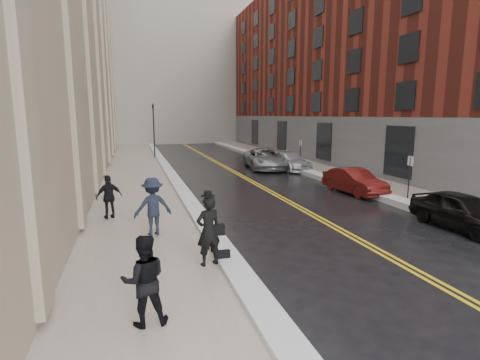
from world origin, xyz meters
TOP-DOWN VIEW (x-y plane):
  - ground at (0.00, 0.00)m, footprint 160.00×160.00m
  - sidewalk_left at (-4.50, 16.00)m, footprint 4.00×64.00m
  - sidewalk_right at (9.00, 16.00)m, footprint 3.00×64.00m
  - lane_stripe_a at (2.38, 16.00)m, footprint 0.12×64.00m
  - lane_stripe_b at (2.62, 16.00)m, footprint 0.12×64.00m
  - snow_ridge_left at (-2.20, 16.00)m, footprint 0.70×60.80m
  - snow_ridge_right at (7.15, 16.00)m, footprint 0.85×60.80m
  - building_right at (17.50, 23.00)m, footprint 14.00×50.00m
  - tower_far_right at (14.00, 66.00)m, footprint 22.00×18.00m
  - traffic_signal at (-2.60, 30.00)m, footprint 0.18×0.15m
  - parking_sign_near at (7.90, 8.00)m, footprint 0.06×0.35m
  - parking_sign_far at (7.90, 20.00)m, footprint 0.06×0.35m
  - car_black at (6.80, 3.90)m, footprint 1.63×4.01m
  - car_maroon at (6.60, 10.53)m, footprint 1.73×4.13m
  - car_silver_near at (6.80, 19.51)m, footprint 2.23×4.77m
  - car_silver_far at (5.20, 20.54)m, footprint 3.32×6.01m
  - pedestrian_main at (-2.80, 2.84)m, footprint 0.78×0.61m
  - pedestrian_a at (-4.54, 0.33)m, footprint 0.88×0.70m
  - pedestrian_b at (-4.07, 5.90)m, footprint 1.36×0.92m
  - pedestrian_c at (-5.59, 8.44)m, footprint 1.08×0.73m

SIDE VIEW (x-z plane):
  - ground at x=0.00m, z-range 0.00..0.00m
  - lane_stripe_a at x=2.38m, z-range 0.00..0.01m
  - lane_stripe_b at x=2.62m, z-range 0.00..0.01m
  - sidewalk_left at x=-4.50m, z-range 0.00..0.15m
  - sidewalk_right at x=9.00m, z-range 0.00..0.15m
  - snow_ridge_left at x=-2.20m, z-range 0.00..0.26m
  - snow_ridge_right at x=7.15m, z-range 0.00..0.30m
  - car_maroon at x=6.60m, z-range 0.00..1.33m
  - car_silver_near at x=6.80m, z-range 0.00..1.35m
  - car_black at x=6.80m, z-range 0.00..1.36m
  - car_silver_far at x=5.20m, z-range 0.00..1.59m
  - pedestrian_c at x=-5.59m, z-range 0.15..1.85m
  - pedestrian_a at x=-4.54m, z-range 0.15..1.93m
  - pedestrian_main at x=-2.80m, z-range 0.15..2.04m
  - pedestrian_b at x=-4.07m, z-range 0.15..2.09m
  - parking_sign_near at x=7.90m, z-range 0.24..2.47m
  - parking_sign_far at x=7.90m, z-range 0.24..2.47m
  - traffic_signal at x=-2.60m, z-range 0.48..5.68m
  - building_right at x=17.50m, z-range 0.00..18.00m
  - tower_far_right at x=14.00m, z-range 0.00..44.00m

